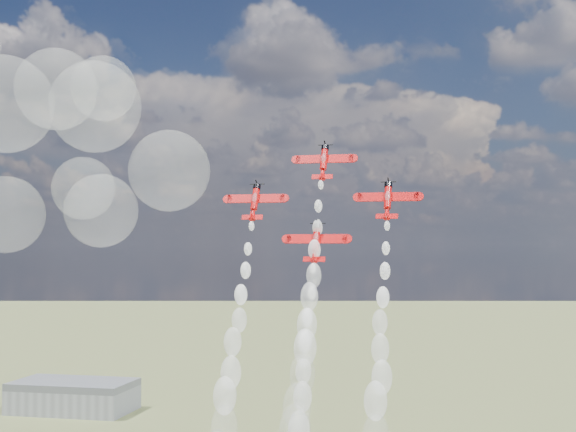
# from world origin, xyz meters

# --- Properties ---
(hangar) EXTENTS (50.00, 28.00, 13.00)m
(hangar) POSITION_xyz_m (-120.00, 180.00, 6.50)
(hangar) COLOR gray
(hangar) RESTS_ON ground
(plane_lead) EXTENTS (10.91, 5.70, 7.14)m
(plane_lead) POSITION_xyz_m (17.50, 11.96, 86.77)
(plane_lead) COLOR red
(plane_lead) RESTS_ON ground
(plane_left) EXTENTS (10.91, 5.70, 7.14)m
(plane_left) POSITION_xyz_m (5.21, 7.85, 79.22)
(plane_left) COLOR red
(plane_left) RESTS_ON ground
(plane_right) EXTENTS (10.91, 5.70, 7.14)m
(plane_right) POSITION_xyz_m (29.78, 7.85, 79.22)
(plane_right) COLOR red
(plane_right) RESTS_ON ground
(plane_slot) EXTENTS (10.91, 5.70, 7.14)m
(plane_slot) POSITION_xyz_m (17.50, 3.74, 71.67)
(plane_slot) COLOR red
(plane_slot) RESTS_ON ground
(smoke_trail_lead) EXTENTS (5.23, 27.62, 47.29)m
(smoke_trail_lead) POSITION_xyz_m (17.24, -9.81, 47.41)
(smoke_trail_lead) COLOR white
(smoke_trail_lead) RESTS_ON plane_lead
(drifted_smoke_cloud) EXTENTS (68.37, 37.74, 53.17)m
(drifted_smoke_cloud) POSITION_xyz_m (-48.37, 27.09, 95.50)
(drifted_smoke_cloud) COLOR white
(drifted_smoke_cloud) RESTS_ON ground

